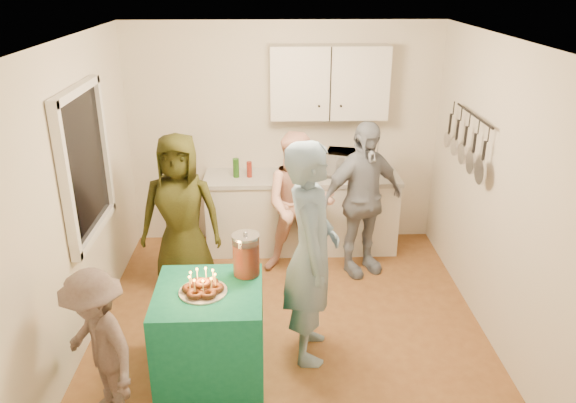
{
  "coord_description": "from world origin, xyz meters",
  "views": [
    {
      "loc": [
        -0.14,
        -4.36,
        3.1
      ],
      "look_at": [
        0.0,
        0.35,
        1.15
      ],
      "focal_mm": 35.0,
      "sensor_mm": 36.0,
      "label": 1
    }
  ],
  "objects_px": {
    "microwave": "(349,164)",
    "party_table": "(211,331)",
    "woman_back_right": "(362,199)",
    "child_near_left": "(98,346)",
    "counter": "(301,214)",
    "woman_back_center": "(299,205)",
    "punch_jar": "(246,256)",
    "woman_back_left": "(181,214)",
    "man_birthday": "(311,254)"
  },
  "relations": [
    {
      "from": "microwave",
      "to": "party_table",
      "type": "height_order",
      "value": "microwave"
    },
    {
      "from": "woman_back_right",
      "to": "child_near_left",
      "type": "bearing_deg",
      "value": -161.4
    },
    {
      "from": "counter",
      "to": "child_near_left",
      "type": "relative_size",
      "value": 1.82
    },
    {
      "from": "child_near_left",
      "to": "party_table",
      "type": "bearing_deg",
      "value": 78.23
    },
    {
      "from": "woman_back_center",
      "to": "woman_back_right",
      "type": "relative_size",
      "value": 0.93
    },
    {
      "from": "counter",
      "to": "punch_jar",
      "type": "xyz_separation_m",
      "value": [
        -0.56,
        -1.97,
        0.5
      ]
    },
    {
      "from": "microwave",
      "to": "party_table",
      "type": "distance_m",
      "value": 2.71
    },
    {
      "from": "child_near_left",
      "to": "counter",
      "type": "bearing_deg",
      "value": 104.78
    },
    {
      "from": "microwave",
      "to": "party_table",
      "type": "relative_size",
      "value": 0.6
    },
    {
      "from": "counter",
      "to": "party_table",
      "type": "bearing_deg",
      "value": -111.08
    },
    {
      "from": "microwave",
      "to": "woman_back_left",
      "type": "xyz_separation_m",
      "value": [
        -1.8,
        -0.88,
        -0.22
      ]
    },
    {
      "from": "microwave",
      "to": "woman_back_left",
      "type": "relative_size",
      "value": 0.31
    },
    {
      "from": "counter",
      "to": "child_near_left",
      "type": "distance_m",
      "value": 3.15
    },
    {
      "from": "woman_back_left",
      "to": "woman_back_right",
      "type": "relative_size",
      "value": 0.98
    },
    {
      "from": "child_near_left",
      "to": "man_birthday",
      "type": "bearing_deg",
      "value": 69.5
    },
    {
      "from": "woman_back_center",
      "to": "woman_back_right",
      "type": "xyz_separation_m",
      "value": [
        0.66,
        -0.02,
        0.06
      ]
    },
    {
      "from": "punch_jar",
      "to": "woman_back_center",
      "type": "relative_size",
      "value": 0.22
    },
    {
      "from": "woman_back_left",
      "to": "child_near_left",
      "type": "relative_size",
      "value": 1.38
    },
    {
      "from": "woman_back_left",
      "to": "punch_jar",
      "type": "bearing_deg",
      "value": -54.57
    },
    {
      "from": "microwave",
      "to": "man_birthday",
      "type": "bearing_deg",
      "value": -91.89
    },
    {
      "from": "counter",
      "to": "party_table",
      "type": "relative_size",
      "value": 2.59
    },
    {
      "from": "punch_jar",
      "to": "microwave",
      "type": "bearing_deg",
      "value": 60.84
    },
    {
      "from": "man_birthday",
      "to": "woman_back_center",
      "type": "xyz_separation_m",
      "value": [
        -0.03,
        1.43,
        -0.17
      ]
    },
    {
      "from": "woman_back_left",
      "to": "woman_back_right",
      "type": "distance_m",
      "value": 1.89
    },
    {
      "from": "party_table",
      "to": "child_near_left",
      "type": "height_order",
      "value": "child_near_left"
    },
    {
      "from": "counter",
      "to": "punch_jar",
      "type": "distance_m",
      "value": 2.11
    },
    {
      "from": "woman_back_center",
      "to": "child_near_left",
      "type": "bearing_deg",
      "value": -121.62
    },
    {
      "from": "woman_back_center",
      "to": "woman_back_right",
      "type": "distance_m",
      "value": 0.67
    },
    {
      "from": "counter",
      "to": "man_birthday",
      "type": "relative_size",
      "value": 1.15
    },
    {
      "from": "child_near_left",
      "to": "punch_jar",
      "type": "bearing_deg",
      "value": 80.59
    },
    {
      "from": "party_table",
      "to": "child_near_left",
      "type": "relative_size",
      "value": 0.7
    },
    {
      "from": "man_birthday",
      "to": "woman_back_left",
      "type": "distance_m",
      "value": 1.67
    },
    {
      "from": "counter",
      "to": "party_table",
      "type": "xyz_separation_m",
      "value": [
        -0.86,
        -2.22,
        -0.05
      ]
    },
    {
      "from": "woman_back_left",
      "to": "child_near_left",
      "type": "xyz_separation_m",
      "value": [
        -0.34,
        -1.83,
        -0.23
      ]
    },
    {
      "from": "punch_jar",
      "to": "woman_back_right",
      "type": "bearing_deg",
      "value": 49.81
    },
    {
      "from": "punch_jar",
      "to": "woman_back_center",
      "type": "bearing_deg",
      "value": 70.27
    },
    {
      "from": "microwave",
      "to": "counter",
      "type": "bearing_deg",
      "value": -166.02
    },
    {
      "from": "microwave",
      "to": "woman_back_left",
      "type": "height_order",
      "value": "woman_back_left"
    },
    {
      "from": "counter",
      "to": "microwave",
      "type": "xyz_separation_m",
      "value": [
        0.54,
        0.0,
        0.62
      ]
    },
    {
      "from": "party_table",
      "to": "microwave",
      "type": "bearing_deg",
      "value": 57.9
    },
    {
      "from": "man_birthday",
      "to": "woman_back_left",
      "type": "relative_size",
      "value": 1.15
    },
    {
      "from": "party_table",
      "to": "punch_jar",
      "type": "relative_size",
      "value": 2.5
    },
    {
      "from": "counter",
      "to": "child_near_left",
      "type": "height_order",
      "value": "child_near_left"
    },
    {
      "from": "party_table",
      "to": "punch_jar",
      "type": "distance_m",
      "value": 0.67
    },
    {
      "from": "punch_jar",
      "to": "child_near_left",
      "type": "relative_size",
      "value": 0.28
    },
    {
      "from": "woman_back_left",
      "to": "woman_back_right",
      "type": "bearing_deg",
      "value": 11.7
    },
    {
      "from": "man_birthday",
      "to": "woman_back_right",
      "type": "bearing_deg",
      "value": -21.87
    },
    {
      "from": "woman_back_center",
      "to": "woman_back_left",
      "type": "bearing_deg",
      "value": -161.31
    },
    {
      "from": "woman_back_right",
      "to": "woman_back_left",
      "type": "bearing_deg",
      "value": 163.63
    },
    {
      "from": "woman_back_center",
      "to": "child_near_left",
      "type": "height_order",
      "value": "woman_back_center"
    }
  ]
}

